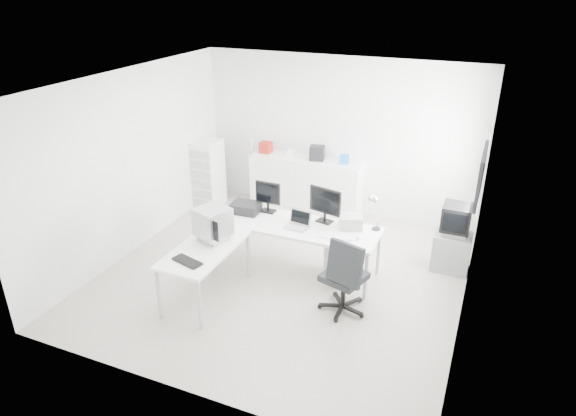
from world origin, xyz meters
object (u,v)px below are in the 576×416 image
at_px(crt_monitor, 213,225).
at_px(sideboard, 306,185).
at_px(lcd_monitor_small, 268,197).
at_px(tv_cabinet, 451,251).
at_px(office_chair, 344,273).
at_px(drawer_pedestal, 342,260).
at_px(lcd_monitor_large, 325,205).
at_px(laptop, 296,221).
at_px(crt_tv, 456,220).
at_px(side_desk, 206,272).
at_px(main_desk, 296,247).
at_px(laser_printer, 351,222).
at_px(filing_cabinet, 209,174).
at_px(inkjet_printer, 246,208).

relative_size(crt_monitor, sideboard, 0.21).
xyz_separation_m(lcd_monitor_small, tv_cabinet, (2.66, 0.68, -0.71)).
height_order(lcd_monitor_small, crt_monitor, lcd_monitor_small).
bearing_deg(office_chair, lcd_monitor_small, 165.02).
xyz_separation_m(drawer_pedestal, lcd_monitor_large, (-0.35, 0.20, 0.71)).
relative_size(laptop, crt_tv, 0.68).
height_order(crt_tv, sideboard, crt_tv).
bearing_deg(lcd_monitor_large, side_desk, -118.54).
xyz_separation_m(crt_tv, sideboard, (-2.72, 1.09, -0.29)).
distance_m(side_desk, lcd_monitor_large, 1.91).
relative_size(drawer_pedestal, laptop, 1.78).
height_order(main_desk, laser_printer, laser_printer).
height_order(side_desk, filing_cabinet, filing_cabinet).
relative_size(main_desk, lcd_monitor_small, 4.89).
relative_size(lcd_monitor_large, sideboard, 0.26).
distance_m(side_desk, drawer_pedestal, 1.93).
height_order(crt_monitor, filing_cabinet, filing_cabinet).
relative_size(drawer_pedestal, crt_tv, 1.20).
bearing_deg(main_desk, sideboard, 106.97).
height_order(drawer_pedestal, tv_cabinet, drawer_pedestal).
distance_m(drawer_pedestal, crt_tv, 1.73).
bearing_deg(filing_cabinet, main_desk, -33.24).
bearing_deg(lcd_monitor_small, inkjet_printer, -152.69).
xyz_separation_m(office_chair, sideboard, (-1.56, 2.70, -0.04)).
distance_m(lcd_monitor_large, tv_cabinet, 2.02).
height_order(lcd_monitor_small, tv_cabinet, lcd_monitor_small).
bearing_deg(inkjet_printer, tv_cabinet, 12.69).
bearing_deg(filing_cabinet, crt_tv, -8.06).
bearing_deg(drawer_pedestal, lcd_monitor_small, 170.91).
bearing_deg(drawer_pedestal, tv_cabinet, 32.01).
relative_size(main_desk, sideboard, 1.17).
distance_m(side_desk, filing_cabinet, 3.09).
bearing_deg(laptop, sideboard, 114.88).
xyz_separation_m(lcd_monitor_small, crt_tv, (2.66, 0.68, -0.20)).
distance_m(main_desk, filing_cabinet, 2.87).
xyz_separation_m(lcd_monitor_large, laser_printer, (0.40, -0.03, -0.17)).
distance_m(main_desk, lcd_monitor_small, 0.87).
height_order(lcd_monitor_small, laptop, lcd_monitor_small).
distance_m(lcd_monitor_large, crt_tv, 1.90).
distance_m(main_desk, tv_cabinet, 2.31).
bearing_deg(tv_cabinet, lcd_monitor_small, -165.65).
bearing_deg(tv_cabinet, crt_monitor, -148.96).
relative_size(lcd_monitor_large, crt_monitor, 1.22).
bearing_deg(side_desk, filing_cabinet, 120.03).
xyz_separation_m(drawer_pedestal, laptop, (-0.65, -0.15, 0.56)).
xyz_separation_m(inkjet_printer, laser_printer, (1.60, 0.12, 0.02)).
height_order(laptop, sideboard, sideboard).
bearing_deg(side_desk, office_chair, 13.23).
bearing_deg(tv_cabinet, crt_tv, 0.00).
bearing_deg(crt_monitor, laser_printer, 53.68).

